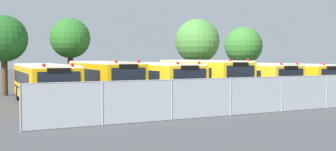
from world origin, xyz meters
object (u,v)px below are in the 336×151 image
object	(u,v)px
tree_3	(244,45)
traffic_cone	(106,114)
tree_1	(71,38)
tree_2	(199,42)
school_bus_2	(157,79)
school_bus_3	(202,77)
school_bus_0	(43,82)
school_bus_5	(280,77)
tree_0	(3,38)
school_bus_4	(242,77)
school_bus_1	(103,79)

from	to	relation	value
tree_3	traffic_cone	bearing A→B (deg)	-140.02
tree_1	tree_3	bearing A→B (deg)	7.01
tree_2	traffic_cone	bearing A→B (deg)	-131.84
school_bus_2	school_bus_3	distance (m)	3.67
tree_1	traffic_cone	xyz separation A→B (m)	(-1.61, -14.73, -4.16)
school_bus_0	school_bus_5	xyz separation A→B (m)	(18.08, -0.33, -0.03)
school_bus_0	school_bus_2	world-z (taller)	school_bus_2
tree_0	traffic_cone	world-z (taller)	tree_0
school_bus_2	tree_0	world-z (taller)	tree_0
school_bus_2	school_bus_5	distance (m)	10.74
tree_1	traffic_cone	world-z (taller)	tree_1
tree_0	tree_1	bearing A→B (deg)	1.76
school_bus_3	school_bus_4	distance (m)	3.46
school_bus_0	school_bus_3	distance (m)	11.01
school_bus_0	tree_1	bearing A→B (deg)	-114.20
school_bus_1	school_bus_5	bearing A→B (deg)	178.21
school_bus_0	school_bus_1	world-z (taller)	school_bus_1
school_bus_5	school_bus_3	bearing A→B (deg)	0.10
tree_0	school_bus_4	bearing A→B (deg)	-24.59
tree_1	tree_3	distance (m)	18.84
traffic_cone	school_bus_3	bearing A→B (deg)	38.01
school_bus_1	traffic_cone	xyz separation A→B (m)	(-2.10, -7.45, -1.16)
school_bus_2	school_bus_5	xyz separation A→B (m)	(10.74, 0.08, -0.06)
school_bus_0	tree_3	world-z (taller)	tree_3
school_bus_3	traffic_cone	xyz separation A→B (m)	(-9.38, -7.33, -1.20)
school_bus_4	tree_0	distance (m)	18.13
school_bus_2	tree_1	distance (m)	9.21
tree_1	traffic_cone	distance (m)	15.39
school_bus_2	school_bus_3	world-z (taller)	school_bus_3
school_bus_3	tree_3	bearing A→B (deg)	-137.48
school_bus_1	traffic_cone	bearing A→B (deg)	73.64
school_bus_1	school_bus_3	size ratio (longest dim) A/B	0.96
tree_1	tree_2	world-z (taller)	tree_2
tree_0	tree_3	world-z (taller)	tree_3
school_bus_0	school_bus_2	size ratio (longest dim) A/B	1.08
school_bus_4	tree_2	bearing A→B (deg)	-98.37
school_bus_2	traffic_cone	world-z (taller)	school_bus_2
tree_0	tree_1	world-z (taller)	tree_1
school_bus_3	school_bus_4	xyz separation A→B (m)	(3.45, -0.20, -0.12)
school_bus_3	school_bus_4	size ratio (longest dim) A/B	0.96
school_bus_3	tree_1	bearing A→B (deg)	-42.69
school_bus_0	tree_1	size ratio (longest dim) A/B	1.72
school_bus_5	tree_2	distance (m)	9.21
school_bus_1	school_bus_2	xyz separation A→B (m)	(3.61, -0.38, -0.05)
school_bus_4	tree_0	size ratio (longest dim) A/B	1.71
school_bus_1	tree_1	world-z (taller)	tree_1
traffic_cone	tree_1	bearing A→B (deg)	83.75
tree_0	tree_2	xyz separation A→B (m)	(17.25, 0.85, 0.05)
school_bus_5	tree_3	distance (m)	10.98
school_bus_1	school_bus_4	size ratio (longest dim) A/B	0.92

